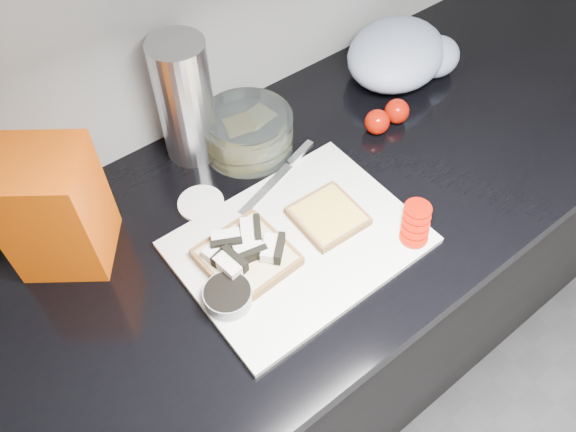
# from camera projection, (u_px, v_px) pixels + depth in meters

# --- Properties ---
(base_cabinet) EXTENTS (3.50, 0.60, 0.86)m
(base_cabinet) POSITION_uv_depth(u_px,v_px,m) (301.00, 317.00, 1.41)
(base_cabinet) COLOR black
(base_cabinet) RESTS_ON ground
(countertop) EXTENTS (3.50, 0.64, 0.04)m
(countertop) POSITION_uv_depth(u_px,v_px,m) (306.00, 203.00, 1.05)
(countertop) COLOR black
(countertop) RESTS_ON base_cabinet
(cutting_board) EXTENTS (0.40, 0.30, 0.01)m
(cutting_board) POSITION_uv_depth(u_px,v_px,m) (299.00, 243.00, 0.97)
(cutting_board) COLOR silver
(cutting_board) RESTS_ON countertop
(bread_left) EXTENTS (0.15, 0.15, 0.04)m
(bread_left) POSITION_uv_depth(u_px,v_px,m) (245.00, 255.00, 0.93)
(bread_left) COLOR beige
(bread_left) RESTS_ON cutting_board
(bread_right) EXTENTS (0.12, 0.12, 0.02)m
(bread_right) POSITION_uv_depth(u_px,v_px,m) (328.00, 216.00, 0.98)
(bread_right) COLOR beige
(bread_right) RESTS_ON cutting_board
(tomato_slices) EXTENTS (0.10, 0.09, 0.02)m
(tomato_slices) POSITION_uv_depth(u_px,v_px,m) (416.00, 223.00, 0.97)
(tomato_slices) COLOR #A11103
(tomato_slices) RESTS_ON cutting_board
(knife) EXTENTS (0.21, 0.08, 0.01)m
(knife) POSITION_uv_depth(u_px,v_px,m) (286.00, 168.00, 1.06)
(knife) COLOR silver
(knife) RESTS_ON cutting_board
(seed_tub) EXTENTS (0.08, 0.08, 0.04)m
(seed_tub) POSITION_uv_depth(u_px,v_px,m) (228.00, 297.00, 0.88)
(seed_tub) COLOR gray
(seed_tub) RESTS_ON countertop
(tub_lid) EXTENTS (0.10, 0.10, 0.01)m
(tub_lid) POSITION_uv_depth(u_px,v_px,m) (201.00, 203.00, 1.03)
(tub_lid) COLOR white
(tub_lid) RESTS_ON countertop
(glass_bowl) EXTENTS (0.18, 0.18, 0.08)m
(glass_bowl) POSITION_uv_depth(u_px,v_px,m) (247.00, 132.00, 1.09)
(glass_bowl) COLOR silver
(glass_bowl) RESTS_ON countertop
(bread_bag) EXTENTS (0.19, 0.19, 0.22)m
(bread_bag) POSITION_uv_depth(u_px,v_px,m) (54.00, 210.00, 0.88)
(bread_bag) COLOR #F45704
(bread_bag) RESTS_ON countertop
(steel_canister) EXTENTS (0.10, 0.10, 0.25)m
(steel_canister) POSITION_uv_depth(u_px,v_px,m) (185.00, 101.00, 1.02)
(steel_canister) COLOR #B0B0B5
(steel_canister) RESTS_ON countertop
(grocery_bag) EXTENTS (0.31, 0.27, 0.11)m
(grocery_bag) POSITION_uv_depth(u_px,v_px,m) (402.00, 54.00, 1.22)
(grocery_bag) COLOR #9FB0C4
(grocery_bag) RESTS_ON countertop
(whole_tomatoes) EXTENTS (0.11, 0.05, 0.05)m
(whole_tomatoes) POSITION_uv_depth(u_px,v_px,m) (387.00, 117.00, 1.14)
(whole_tomatoes) COLOR #A11103
(whole_tomatoes) RESTS_ON countertop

